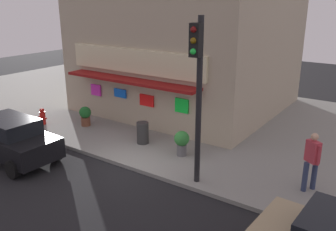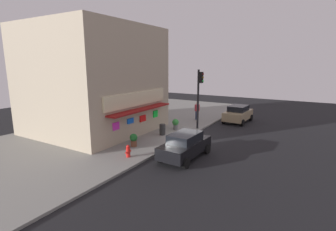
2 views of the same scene
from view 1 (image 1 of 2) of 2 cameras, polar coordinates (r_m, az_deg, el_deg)
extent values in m
plane|color=black|center=(13.10, -6.68, -8.33)|extent=(54.38, 54.38, 0.00)
cube|color=gray|center=(18.05, 6.95, -0.59)|extent=(36.26, 12.95, 0.14)
cube|color=tan|center=(19.47, 3.38, 14.17)|extent=(9.53, 8.95, 8.70)
cube|color=beige|center=(15.94, -5.41, 8.53)|extent=(7.24, 0.16, 1.04)
cube|color=maroon|center=(15.83, -6.14, 5.52)|extent=(6.86, 0.90, 0.12)
cube|color=#E533CC|center=(17.95, -11.30, 3.98)|extent=(0.62, 0.08, 0.54)
cube|color=blue|center=(16.86, -7.56, 3.53)|extent=(0.70, 0.08, 0.40)
cube|color=red|center=(15.91, -3.38, 2.40)|extent=(0.74, 0.08, 0.51)
cube|color=#19E53F|center=(14.88, 2.18, 1.57)|extent=(0.63, 0.08, 0.60)
cylinder|color=black|center=(10.97, 4.88, 1.83)|extent=(0.18, 0.18, 5.21)
cube|color=black|center=(10.38, 4.46, 11.78)|extent=(0.32, 0.28, 0.95)
sphere|color=maroon|center=(10.22, 4.06, 13.38)|extent=(0.18, 0.18, 0.18)
sphere|color=brown|center=(10.25, 4.02, 11.71)|extent=(0.18, 0.18, 0.18)
sphere|color=#1ED83F|center=(10.29, 3.99, 10.05)|extent=(0.18, 0.18, 0.18)
cylinder|color=red|center=(17.93, -19.17, -0.37)|extent=(0.26, 0.26, 0.60)
sphere|color=red|center=(17.82, -19.29, 0.77)|extent=(0.22, 0.22, 0.22)
cylinder|color=red|center=(18.07, -19.55, -0.17)|extent=(0.12, 0.10, 0.10)
cylinder|color=red|center=(17.77, -18.81, -0.39)|extent=(0.12, 0.10, 0.10)
cylinder|color=#2D2D2D|center=(14.71, -4.02, -2.74)|extent=(0.49, 0.49, 0.89)
cylinder|color=navy|center=(12.12, 22.07, -8.69)|extent=(0.22, 0.22, 0.95)
cylinder|color=navy|center=(11.90, 20.83, -9.04)|extent=(0.22, 0.22, 0.95)
cube|color=#B2333F|center=(11.68, 21.91, -5.31)|extent=(0.49, 0.44, 0.67)
sphere|color=tan|center=(11.51, 22.18, -3.12)|extent=(0.22, 0.22, 0.22)
cylinder|color=#B2333F|center=(11.85, 21.13, -5.05)|extent=(0.14, 0.14, 0.61)
cylinder|color=#B2333F|center=(11.54, 22.67, -5.87)|extent=(0.14, 0.14, 0.61)
cylinder|color=#59595B|center=(13.65, 2.16, -5.44)|extent=(0.37, 0.37, 0.44)
sphere|color=#2D7A33|center=(13.47, 2.19, -3.65)|extent=(0.57, 0.57, 0.57)
cylinder|color=brown|center=(17.20, -12.85, -0.90)|extent=(0.43, 0.43, 0.41)
sphere|color=#1E6628|center=(17.07, -12.95, 0.48)|extent=(0.54, 0.54, 0.54)
cube|color=black|center=(14.74, -23.60, -3.79)|extent=(4.22, 1.84, 0.75)
cube|color=black|center=(14.53, -23.91, -1.42)|extent=(2.29, 1.51, 0.54)
cylinder|color=black|center=(14.14, -17.37, -5.61)|extent=(0.65, 0.24, 0.64)
cylinder|color=black|center=(13.31, -23.33, -7.82)|extent=(0.65, 0.24, 0.64)
cylinder|color=black|center=(16.46, -23.48, -2.95)|extent=(0.65, 0.24, 0.64)
camera|label=2|loc=(25.49, -56.51, 10.28)|focal=27.07mm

